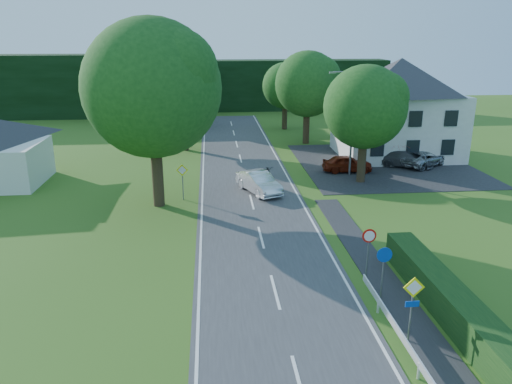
{
  "coord_description": "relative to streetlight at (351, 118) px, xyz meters",
  "views": [
    {
      "loc": [
        -2.57,
        -6.9,
        10.58
      ],
      "look_at": [
        -0.12,
        19.68,
        2.09
      ],
      "focal_mm": 35.0,
      "sensor_mm": 36.0,
      "label": 1
    }
  ],
  "objects": [
    {
      "name": "road",
      "position": [
        -8.06,
        -10.0,
        -4.44
      ],
      "size": [
        7.0,
        80.0,
        0.04
      ],
      "primitive_type": "cube",
      "color": "#39393C",
      "rests_on": "ground"
    },
    {
      "name": "parked_car_silver_b",
      "position": [
        6.94,
        1.99,
        -3.79
      ],
      "size": [
        4.92,
        4.3,
        1.26
      ],
      "primitive_type": "imported",
      "rotation": [
        0.0,
        0.0,
        2.18
      ],
      "color": "#9FA0A6",
      "rests_on": "parking_pad"
    },
    {
      "name": "tree_main",
      "position": [
        -14.06,
        -6.0,
        1.36
      ],
      "size": [
        9.4,
        9.4,
        11.64
      ],
      "primitive_type": null,
      "color": "#174514",
      "rests_on": "ground"
    },
    {
      "name": "parasol",
      "position": [
        4.73,
        2.24,
        -3.45
      ],
      "size": [
        2.3,
        2.33,
        1.94
      ],
      "primitive_type": "imported",
      "rotation": [
        0.0,
        0.0,
        -0.09
      ],
      "color": "red",
      "rests_on": "parking_pad"
    },
    {
      "name": "sign_priority_right",
      "position": [
        -3.76,
        -22.02,
        -2.67
      ],
      "size": [
        0.78,
        0.09,
        2.59
      ],
      "color": "slate",
      "rests_on": "ground"
    },
    {
      "name": "tree_right_far",
      "position": [
        -1.06,
        12.0,
        0.08
      ],
      "size": [
        7.4,
        7.4,
        9.09
      ],
      "primitive_type": null,
      "color": "#174514",
      "rests_on": "ground"
    },
    {
      "name": "treeline_left",
      "position": [
        -36.06,
        32.0,
        -0.46
      ],
      "size": [
        44.0,
        6.0,
        8.0
      ],
      "primitive_type": "cube",
      "color": "black",
      "rests_on": "ground"
    },
    {
      "name": "moving_car",
      "position": [
        -7.39,
        -4.01,
        -3.7
      ],
      "size": [
        3.09,
        4.68,
        1.46
      ],
      "primitive_type": "imported",
      "rotation": [
        0.0,
        0.0,
        0.39
      ],
      "color": "silver",
      "rests_on": "road"
    },
    {
      "name": "parked_car_grey",
      "position": [
        5.36,
        2.0,
        -3.76
      ],
      "size": [
        4.95,
        3.66,
        1.33
      ],
      "primitive_type": "imported",
      "rotation": [
        0.0,
        0.0,
        1.13
      ],
      "color": "#4B4A4F",
      "rests_on": "parking_pad"
    },
    {
      "name": "treeline_right",
      "position": [
        -0.06,
        36.0,
        -0.96
      ],
      "size": [
        30.0,
        5.0,
        7.0
      ],
      "primitive_type": "cube",
      "color": "black",
      "rests_on": "ground"
    },
    {
      "name": "line_centre",
      "position": [
        -8.06,
        -10.0,
        -4.42
      ],
      "size": [
        0.12,
        80.0,
        0.01
      ],
      "primitive_type": null,
      "color": "white",
      "rests_on": "road"
    },
    {
      "name": "sign_roundabout",
      "position": [
        -3.76,
        -19.02,
        -2.79
      ],
      "size": [
        0.64,
        0.08,
        2.37
      ],
      "color": "slate",
      "rests_on": "ground"
    },
    {
      "name": "tree_left_back",
      "position": [
        -12.56,
        22.0,
        -0.43
      ],
      "size": [
        6.6,
        6.6,
        8.07
      ],
      "primitive_type": null,
      "color": "#174514",
      "rests_on": "ground"
    },
    {
      "name": "parking_pad",
      "position": [
        3.94,
        3.0,
        -4.44
      ],
      "size": [
        14.0,
        16.0,
        0.04
      ],
      "primitive_type": "cube",
      "color": "#232326",
      "rests_on": "ground"
    },
    {
      "name": "sign_speed_limit",
      "position": [
        -3.76,
        -17.03,
        -2.7
      ],
      "size": [
        0.64,
        0.11,
        2.37
      ],
      "color": "slate",
      "rests_on": "ground"
    },
    {
      "name": "sign_priority_left",
      "position": [
        -12.56,
        -5.02,
        -2.75
      ],
      "size": [
        0.78,
        0.09,
        2.44
      ],
      "color": "slate",
      "rests_on": "ground"
    },
    {
      "name": "house_white",
      "position": [
        5.94,
        6.0,
        -0.06
      ],
      "size": [
        10.6,
        8.4,
        8.6
      ],
      "color": "silver",
      "rests_on": "ground"
    },
    {
      "name": "motorcycle",
      "position": [
        -6.26,
        -0.05,
        -3.99
      ],
      "size": [
        0.62,
        1.66,
        0.86
      ],
      "primitive_type": "imported",
      "rotation": [
        0.0,
        0.0,
        0.03
      ],
      "color": "black",
      "rests_on": "road"
    },
    {
      "name": "line_edge_left",
      "position": [
        -11.31,
        -10.0,
        -4.42
      ],
      "size": [
        0.12,
        80.0,
        0.01
      ],
      "primitive_type": "cube",
      "color": "white",
      "rests_on": "road"
    },
    {
      "name": "tree_right_back",
      "position": [
        -2.06,
        20.0,
        -0.68
      ],
      "size": [
        6.2,
        6.2,
        7.56
      ],
      "primitive_type": null,
      "color": "#174514",
      "rests_on": "ground"
    },
    {
      "name": "tree_left_far",
      "position": [
        -13.06,
        10.0,
        -0.17
      ],
      "size": [
        7.0,
        7.0,
        8.58
      ],
      "primitive_type": null,
      "color": "#174514",
      "rests_on": "ground"
    },
    {
      "name": "parked_car_red",
      "position": [
        0.15,
        0.8,
        -3.75
      ],
      "size": [
        4.02,
        1.84,
        1.34
      ],
      "primitive_type": "imported",
      "rotation": [
        0.0,
        0.0,
        1.5
      ],
      "color": "maroon",
      "rests_on": "parking_pad"
    },
    {
      "name": "streetlight",
      "position": [
        0.0,
        0.0,
        0.0
      ],
      "size": [
        2.03,
        0.18,
        8.0
      ],
      "color": "slate",
      "rests_on": "ground"
    },
    {
      "name": "tree_right_mid",
      "position": [
        0.44,
        -2.0,
        -0.17
      ],
      "size": [
        7.0,
        7.0,
        8.58
      ],
      "primitive_type": null,
      "color": "#174514",
      "rests_on": "ground"
    },
    {
      "name": "line_edge_right",
      "position": [
        -4.81,
        -10.0,
        -4.42
      ],
      "size": [
        0.12,
        80.0,
        0.01
      ],
      "primitive_type": "cube",
      "color": "white",
      "rests_on": "road"
    }
  ]
}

